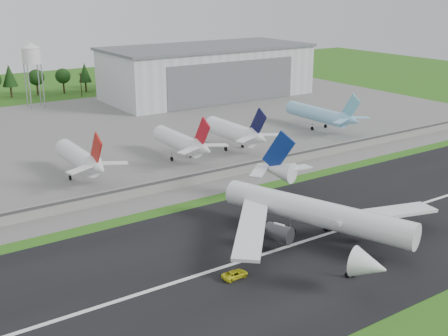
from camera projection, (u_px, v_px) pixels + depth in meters
ground at (329, 262)px, 113.27m from camera, size 600.00×600.00×0.00m
runway at (296, 244)px, 121.16m from camera, size 320.00×60.00×0.10m
runway_centerline at (296, 244)px, 121.14m from camera, size 220.00×1.00×0.02m
apron at (101, 136)px, 208.09m from camera, size 320.00×150.00×0.10m
blast_fence at (190, 179)px, 156.17m from camera, size 240.00×0.61×3.50m
hangar_east at (208, 71)px, 279.37m from camera, size 102.00×47.00×25.20m
water_tower at (31, 53)px, 249.23m from camera, size 8.40×8.40×29.40m
utility_poles at (38, 101)px, 271.32m from camera, size 230.00×3.00×12.00m
treeline at (29, 96)px, 283.17m from camera, size 320.00×16.00×22.00m
main_airliner at (316, 219)px, 122.02m from camera, size 53.63×57.39×18.17m
ground_vehicle at (235, 274)px, 106.82m from camera, size 5.41×2.61×1.48m
parked_jet_red_a at (82, 159)px, 159.75m from camera, size 7.36×31.29×16.63m
parked_jet_red_b at (183, 142)px, 177.29m from camera, size 7.36×31.29×16.56m
parked_jet_navy at (237, 132)px, 188.19m from camera, size 7.36×31.29×16.83m
parked_jet_skyblue at (322, 115)px, 215.27m from camera, size 7.36×37.29×16.56m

